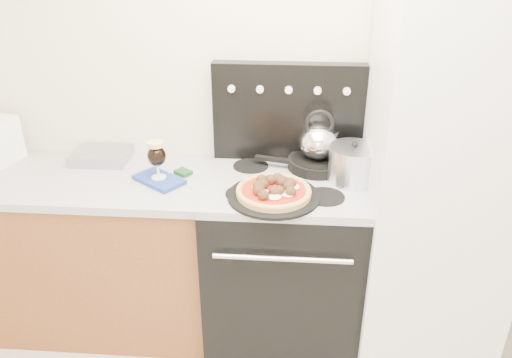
# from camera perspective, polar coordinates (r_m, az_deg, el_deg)

# --- Properties ---
(room_shell) EXTENTS (3.52, 3.01, 2.52)m
(room_shell) POSITION_cam_1_polar(r_m,az_deg,el_deg) (1.46, -0.22, -4.03)
(room_shell) COLOR #B9B5AC
(room_shell) RESTS_ON ground
(base_cabinet) EXTENTS (1.45, 0.60, 0.86)m
(base_cabinet) POSITION_cam_1_polar(r_m,az_deg,el_deg) (2.90, -19.53, -7.91)
(base_cabinet) COLOR brown
(base_cabinet) RESTS_ON ground
(countertop) EXTENTS (1.48, 0.63, 0.04)m
(countertop) POSITION_cam_1_polar(r_m,az_deg,el_deg) (2.68, -20.96, 0.09)
(countertop) COLOR #B2B2B5
(countertop) RESTS_ON base_cabinet
(stove_body) EXTENTS (0.76, 0.65, 0.88)m
(stove_body) POSITION_cam_1_polar(r_m,az_deg,el_deg) (2.64, 3.11, -9.55)
(stove_body) COLOR black
(stove_body) RESTS_ON ground
(cooktop) EXTENTS (0.76, 0.65, 0.04)m
(cooktop) POSITION_cam_1_polar(r_m,az_deg,el_deg) (2.40, 3.38, -0.63)
(cooktop) COLOR #ADADB2
(cooktop) RESTS_ON stove_body
(backguard) EXTENTS (0.76, 0.08, 0.50)m
(backguard) POSITION_cam_1_polar(r_m,az_deg,el_deg) (2.55, 3.69, 7.61)
(backguard) COLOR black
(backguard) RESTS_ON cooktop
(fridge) EXTENTS (0.64, 0.68, 1.90)m
(fridge) POSITION_cam_1_polar(r_m,az_deg,el_deg) (2.45, 19.98, -0.39)
(fridge) COLOR silver
(fridge) RESTS_ON ground
(foil_sheet) EXTENTS (0.29, 0.22, 0.06)m
(foil_sheet) POSITION_cam_1_polar(r_m,az_deg,el_deg) (2.75, -17.29, 2.52)
(foil_sheet) COLOR silver
(foil_sheet) RESTS_ON countertop
(oven_mitt) EXTENTS (0.28, 0.26, 0.02)m
(oven_mitt) POSITION_cam_1_polar(r_m,az_deg,el_deg) (2.46, -11.03, -0.09)
(oven_mitt) COLOR navy
(oven_mitt) RESTS_ON countertop
(beer_glass) EXTENTS (0.10, 0.10, 0.19)m
(beer_glass) POSITION_cam_1_polar(r_m,az_deg,el_deg) (2.42, -11.24, 2.17)
(beer_glass) COLOR black
(beer_glass) RESTS_ON oven_mitt
(pizza_pan) EXTENTS (0.53, 0.53, 0.01)m
(pizza_pan) POSITION_cam_1_polar(r_m,az_deg,el_deg) (2.24, 2.03, -1.94)
(pizza_pan) COLOR black
(pizza_pan) RESTS_ON cooktop
(pizza) EXTENTS (0.37, 0.37, 0.05)m
(pizza) POSITION_cam_1_polar(r_m,az_deg,el_deg) (2.23, 2.04, -1.25)
(pizza) COLOR gold
(pizza) RESTS_ON pizza_pan
(skillet) EXTENTS (0.36, 0.36, 0.05)m
(skillet) POSITION_cam_1_polar(r_m,az_deg,el_deg) (2.52, 6.99, 1.79)
(skillet) COLOR black
(skillet) RESTS_ON cooktop
(tea_kettle) EXTENTS (0.23, 0.23, 0.21)m
(tea_kettle) POSITION_cam_1_polar(r_m,az_deg,el_deg) (2.47, 7.16, 4.58)
(tea_kettle) COLOR white
(tea_kettle) RESTS_ON skillet
(stock_pot) EXTENTS (0.28, 0.28, 0.17)m
(stock_pot) POSITION_cam_1_polar(r_m,az_deg,el_deg) (2.39, 11.00, 1.57)
(stock_pot) COLOR silver
(stock_pot) RESTS_ON cooktop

